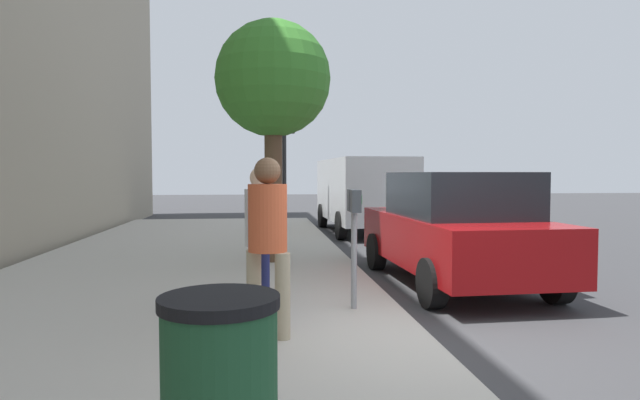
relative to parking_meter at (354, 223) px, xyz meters
The scene contains 10 objects.
ground_plane 1.60m from the parking_meter, 148.09° to the right, with size 80.00×80.00×0.00m, color #38383A.
sidewalk_slab 2.81m from the parking_meter, 111.01° to the left, with size 28.00×6.00×0.15m, color #B7B2A8.
parking_meter is the anchor object (origin of this frame).
pedestrian_at_meter 1.12m from the parking_meter, 102.03° to the left, with size 0.51×0.37×1.68m.
pedestrian_bystander 1.39m from the parking_meter, 132.45° to the left, with size 0.41×0.43×1.76m.
parked_sedan_near 2.71m from the parking_meter, 45.82° to the right, with size 4.46×2.09×1.77m.
parked_van_far 9.66m from the parking_meter, 11.52° to the right, with size 5.25×2.23×2.18m.
street_tree 4.29m from the parking_meter, 13.53° to the left, with size 2.09×2.09×4.35m.
traffic_signal 9.53m from the parking_meter, ahead, with size 0.24×0.44×3.60m.
trash_bin 3.86m from the parking_meter, 160.13° to the left, with size 0.59×0.59×1.01m.
Camera 1 is at (-5.26, 1.68, 1.75)m, focal length 30.04 mm.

